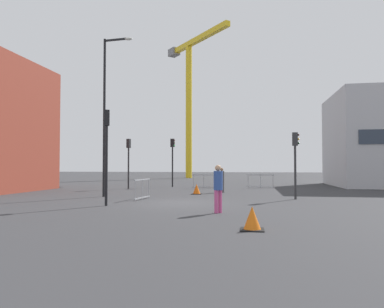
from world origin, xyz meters
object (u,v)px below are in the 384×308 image
object	(u,v)px
construction_crane	(190,87)
traffic_cone_striped	(197,189)
streetlamp_tall	(107,106)
pedestrian_walking	(218,185)
traffic_light_crosswalk	(129,155)
traffic_cone_orange	(252,219)
pedestrian_waiting	(222,178)
traffic_light_island	(107,142)
traffic_light_near	(295,154)
traffic_light_far	(173,155)

from	to	relation	value
construction_crane	traffic_cone_striped	size ratio (longest dim) A/B	31.25
streetlamp_tall	pedestrian_walking	bearing A→B (deg)	-40.73
traffic_light_crosswalk	traffic_cone_orange	xyz separation A→B (m)	(9.33, -16.36, -2.28)
streetlamp_tall	traffic_cone_orange	xyz separation A→B (m)	(8.21, -9.40, -4.94)
construction_crane	pedestrian_waiting	xyz separation A→B (m)	(6.73, -26.86, -12.23)
traffic_light_island	traffic_cone_striped	xyz separation A→B (m)	(3.03, 7.02, -2.56)
streetlamp_tall	pedestrian_waiting	bearing A→B (deg)	34.20
traffic_light_near	traffic_cone_orange	size ratio (longest dim) A/B	5.38
streetlamp_tall	pedestrian_walking	xyz separation A→B (m)	(6.96, -5.99, -4.19)
pedestrian_waiting	streetlamp_tall	bearing A→B (deg)	-145.80
traffic_cone_striped	traffic_light_far	bearing A→B (deg)	113.21
traffic_cone_orange	traffic_light_island	bearing A→B (deg)	141.75
traffic_light_near	pedestrian_walking	size ratio (longest dim) A/B	1.95
traffic_light_near	construction_crane	bearing A→B (deg)	109.50
traffic_light_far	traffic_light_island	distance (m)	14.39
traffic_light_near	traffic_light_island	xyz separation A→B (m)	(-8.71, -4.49, 0.45)
traffic_light_crosswalk	traffic_cone_orange	bearing A→B (deg)	-60.30
traffic_light_far	traffic_light_crosswalk	size ratio (longest dim) A/B	1.05
traffic_light_crosswalk	traffic_cone_striped	world-z (taller)	traffic_light_crosswalk
traffic_cone_striped	pedestrian_waiting	bearing A→B (deg)	47.97
construction_crane	traffic_cone_striped	distance (m)	31.69
construction_crane	traffic_light_far	distance (m)	23.64
traffic_light_far	pedestrian_waiting	bearing A→B (deg)	-51.41
traffic_light_far	traffic_light_near	world-z (taller)	traffic_light_far
streetlamp_tall	pedestrian_walking	size ratio (longest dim) A/B	5.04
traffic_light_crosswalk	traffic_cone_orange	world-z (taller)	traffic_light_crosswalk
construction_crane	traffic_cone_striped	xyz separation A→B (m)	(5.29, -28.47, -12.88)
pedestrian_walking	pedestrian_waiting	xyz separation A→B (m)	(-0.68, 10.26, -0.11)
streetlamp_tall	traffic_cone_orange	bearing A→B (deg)	-48.87
traffic_cone_striped	traffic_light_near	bearing A→B (deg)	-23.96
traffic_light_far	traffic_light_crosswalk	bearing A→B (deg)	-132.20
pedestrian_waiting	traffic_cone_striped	size ratio (longest dim) A/B	2.56
streetlamp_tall	pedestrian_waiting	world-z (taller)	streetlamp_tall
traffic_cone_orange	traffic_cone_striped	world-z (taller)	traffic_cone_orange
traffic_light_far	traffic_light_island	xyz separation A→B (m)	(0.14, -14.39, 0.14)
traffic_light_island	pedestrian_walking	xyz separation A→B (m)	(5.15, -1.64, -1.79)
traffic_light_island	pedestrian_walking	world-z (taller)	traffic_light_island
traffic_light_near	traffic_cone_orange	xyz separation A→B (m)	(-2.31, -9.54, -2.10)
traffic_light_near	pedestrian_walking	xyz separation A→B (m)	(-3.56, -6.13, -1.35)
traffic_light_island	traffic_light_near	bearing A→B (deg)	27.27
traffic_cone_orange	traffic_cone_striped	distance (m)	12.53
streetlamp_tall	traffic_light_near	bearing A→B (deg)	0.75
construction_crane	traffic_light_island	xyz separation A→B (m)	(2.26, -35.49, -10.32)
pedestrian_walking	streetlamp_tall	bearing A→B (deg)	139.27
traffic_light_island	traffic_light_crosswalk	distance (m)	11.69
traffic_light_island	traffic_cone_orange	size ratio (longest dim) A/B	6.49
pedestrian_waiting	traffic_light_far	bearing A→B (deg)	128.59
traffic_light_crosswalk	traffic_cone_orange	distance (m)	18.97
construction_crane	pedestrian_waiting	world-z (taller)	construction_crane
traffic_light_island	traffic_cone_orange	xyz separation A→B (m)	(6.40, -5.05, -2.55)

